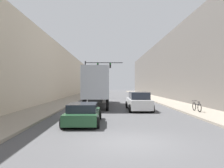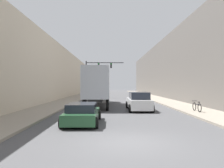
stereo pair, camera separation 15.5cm
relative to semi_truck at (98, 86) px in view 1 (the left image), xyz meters
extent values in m
plane|color=#4C4C4F|center=(2.16, -16.04, -2.30)|extent=(200.00, 200.00, 0.00)
cube|color=gray|center=(9.15, 13.96, -2.23)|extent=(3.35, 80.00, 0.15)
cube|color=gray|center=(-4.82, 13.96, -2.23)|extent=(3.35, 80.00, 0.15)
cube|color=#66605B|center=(13.82, 13.96, 3.04)|extent=(6.00, 80.00, 10.67)
cube|color=beige|center=(-9.50, 13.96, 2.09)|extent=(6.00, 80.00, 8.78)
cube|color=#B2B7C1|center=(0.00, -1.25, 0.31)|extent=(2.48, 9.82, 3.01)
cube|color=black|center=(0.00, -1.25, -1.35)|extent=(1.24, 9.82, 0.24)
cube|color=silver|center=(0.00, 4.98, -0.81)|extent=(2.48, 2.63, 2.99)
cylinder|color=black|center=(-1.09, -4.96, -1.80)|extent=(0.25, 1.00, 1.00)
cylinder|color=black|center=(1.09, -4.96, -1.80)|extent=(0.25, 1.00, 1.00)
cylinder|color=black|center=(-1.09, -3.76, -1.80)|extent=(0.25, 1.00, 1.00)
cylinder|color=black|center=(1.09, -3.76, -1.80)|extent=(0.25, 1.00, 1.00)
cylinder|color=black|center=(-1.09, 4.98, -1.80)|extent=(0.25, 1.00, 1.00)
cylinder|color=black|center=(1.09, 4.98, -1.80)|extent=(0.25, 1.00, 1.00)
cube|color=#234C2D|center=(-0.36, -11.56, -1.82)|extent=(1.87, 4.42, 0.61)
cube|color=#1E232D|center=(-0.36, -11.78, -1.28)|extent=(1.65, 2.43, 0.47)
cylinder|color=black|center=(-1.30, -10.05, -1.98)|extent=(0.25, 0.64, 0.64)
cylinder|color=black|center=(0.57, -10.05, -1.98)|extent=(0.25, 0.64, 0.64)
cylinder|color=black|center=(-1.30, -13.16, -1.98)|extent=(0.25, 0.64, 0.64)
cylinder|color=black|center=(0.57, -13.16, -1.98)|extent=(0.25, 0.64, 0.64)
cube|color=silver|center=(4.02, -4.59, -1.67)|extent=(1.90, 4.81, 0.87)
cube|color=#1E232D|center=(4.02, -4.83, -0.91)|extent=(1.67, 2.64, 0.65)
cylinder|color=black|center=(3.08, -2.88, -1.95)|extent=(0.25, 0.70, 0.70)
cylinder|color=black|center=(4.97, -2.88, -1.95)|extent=(0.25, 0.70, 0.70)
cylinder|color=black|center=(3.08, -6.39, -1.95)|extent=(0.25, 0.70, 0.70)
cylinder|color=black|center=(4.97, -6.39, -1.95)|extent=(0.25, 0.70, 0.70)
cylinder|color=black|center=(-3.00, 14.51, 1.04)|extent=(0.20, 0.20, 6.69)
cube|color=black|center=(0.40, 14.51, 4.09)|extent=(6.78, 0.12, 0.12)
cube|color=black|center=(-0.74, 14.51, 3.58)|extent=(0.30, 0.24, 0.90)
sphere|color=green|center=(-0.74, 14.37, 3.86)|extent=(0.18, 0.18, 0.18)
cube|color=black|center=(1.53, 14.51, 3.58)|extent=(0.30, 0.24, 0.90)
sphere|color=green|center=(1.53, 14.37, 3.86)|extent=(0.18, 0.18, 0.18)
torus|color=black|center=(8.63, -7.35, -1.79)|extent=(0.06, 0.72, 0.72)
torus|color=black|center=(8.63, -6.24, -1.79)|extent=(0.06, 0.72, 0.72)
cube|color=black|center=(8.63, -6.80, -1.56)|extent=(0.04, 1.11, 0.04)
cube|color=black|center=(8.63, -7.20, -1.34)|extent=(0.12, 0.20, 0.06)
cube|color=black|center=(8.63, -6.29, -1.31)|extent=(0.44, 0.04, 0.04)
camera|label=1|loc=(1.17, -25.04, 0.08)|focal=35.00mm
camera|label=2|loc=(1.33, -25.04, 0.08)|focal=35.00mm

